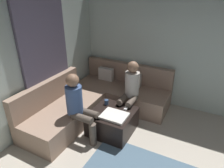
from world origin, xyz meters
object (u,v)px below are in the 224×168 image
at_px(coffee_mug, 106,102).
at_px(person_on_couch_side, 79,105).
at_px(ottoman, 112,121).
at_px(game_remote, 126,108).
at_px(person_on_couch_back, 130,89).
at_px(sectional_couch, 99,99).

distance_m(coffee_mug, person_on_couch_side, 0.63).
distance_m(ottoman, game_remote, 0.36).
height_order(ottoman, person_on_couch_back, person_on_couch_back).
xyz_separation_m(coffee_mug, game_remote, (0.40, 0.04, -0.04)).
relative_size(game_remote, person_on_couch_side, 0.12).
bearing_deg(person_on_couch_back, coffee_mug, 46.69).
distance_m(coffee_mug, game_remote, 0.40).
xyz_separation_m(game_remote, person_on_couch_back, (-0.07, 0.31, 0.23)).
bearing_deg(person_on_couch_side, sectional_couch, -170.31).
height_order(ottoman, game_remote, game_remote).
height_order(person_on_couch_back, person_on_couch_side, same).
distance_m(ottoman, coffee_mug, 0.38).
height_order(sectional_couch, person_on_couch_back, person_on_couch_back).
relative_size(sectional_couch, person_on_couch_side, 2.12).
xyz_separation_m(sectional_couch, person_on_couch_back, (0.69, 0.06, 0.38)).
relative_size(sectional_couch, ottoman, 3.36).
bearing_deg(coffee_mug, ottoman, -39.29).
height_order(game_remote, person_on_couch_back, person_on_couch_back).
bearing_deg(sectional_couch, coffee_mug, -39.93).
xyz_separation_m(sectional_couch, coffee_mug, (0.36, -0.30, 0.19)).
distance_m(sectional_couch, ottoman, 0.75).
height_order(coffee_mug, person_on_couch_back, person_on_couch_back).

